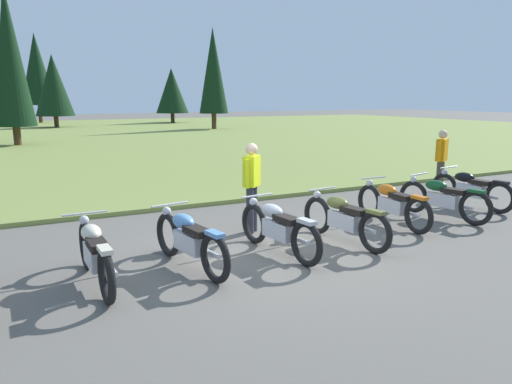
# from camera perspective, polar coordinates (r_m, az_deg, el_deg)

# --- Properties ---
(ground_plane) EXTENTS (140.00, 140.00, 0.00)m
(ground_plane) POSITION_cam_1_polar(r_m,az_deg,el_deg) (7.87, 2.01, -7.20)
(ground_plane) COLOR #605B54
(grass_moorland) EXTENTS (80.00, 44.00, 0.10)m
(grass_moorland) POSITION_cam_1_polar(r_m,az_deg,el_deg) (32.43, -20.78, 6.19)
(grass_moorland) COLOR olive
(grass_moorland) RESTS_ON ground
(motorcycle_cream) EXTENTS (0.62, 2.10, 0.88)m
(motorcycle_cream) POSITION_cam_1_polar(r_m,az_deg,el_deg) (6.81, -18.62, -6.91)
(motorcycle_cream) COLOR black
(motorcycle_cream) RESTS_ON ground
(motorcycle_sky_blue) EXTENTS (0.68, 2.09, 0.88)m
(motorcycle_sky_blue) POSITION_cam_1_polar(r_m,az_deg,el_deg) (7.12, -7.94, -5.62)
(motorcycle_sky_blue) COLOR black
(motorcycle_sky_blue) RESTS_ON ground
(motorcycle_silver) EXTENTS (0.62, 2.10, 0.88)m
(motorcycle_silver) POSITION_cam_1_polar(r_m,az_deg,el_deg) (7.70, 2.63, -4.23)
(motorcycle_silver) COLOR black
(motorcycle_silver) RESTS_ON ground
(motorcycle_olive) EXTENTS (0.62, 2.10, 0.88)m
(motorcycle_olive) POSITION_cam_1_polar(r_m,az_deg,el_deg) (8.40, 10.42, -3.08)
(motorcycle_olive) COLOR black
(motorcycle_olive) RESTS_ON ground
(motorcycle_orange) EXTENTS (0.62, 2.10, 0.88)m
(motorcycle_orange) POSITION_cam_1_polar(r_m,az_deg,el_deg) (9.77, 15.90, -1.32)
(motorcycle_orange) COLOR black
(motorcycle_orange) RESTS_ON ground
(motorcycle_british_green) EXTENTS (0.70, 2.08, 0.88)m
(motorcycle_british_green) POSITION_cam_1_polar(r_m,az_deg,el_deg) (10.64, 21.32, -0.67)
(motorcycle_british_green) COLOR black
(motorcycle_british_green) RESTS_ON ground
(motorcycle_black) EXTENTS (0.62, 2.10, 0.88)m
(motorcycle_black) POSITION_cam_1_polar(r_m,az_deg,el_deg) (11.96, 24.15, 0.37)
(motorcycle_black) COLOR black
(motorcycle_black) RESTS_ON ground
(rider_with_back_turned) EXTENTS (0.43, 0.40, 1.67)m
(rider_with_back_turned) POSITION_cam_1_polar(r_m,az_deg,el_deg) (8.81, -0.51, 1.16)
(rider_with_back_turned) COLOR #2D2D38
(rider_with_back_turned) RESTS_ON ground
(rider_in_hivis_vest) EXTENTS (0.50, 0.36, 1.67)m
(rider_in_hivis_vest) POSITION_cam_1_polar(r_m,az_deg,el_deg) (13.21, 21.18, 3.78)
(rider_in_hivis_vest) COLOR #4C4233
(rider_in_hivis_vest) RESTS_ON ground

